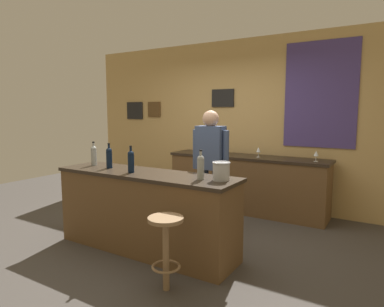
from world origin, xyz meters
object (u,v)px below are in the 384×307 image
(bartender, at_px, (210,163))
(coffee_mug, at_px, (207,150))
(bar_stool, at_px, (166,241))
(wine_bottle_b, at_px, (109,157))
(wine_bottle_c, at_px, (131,161))
(wine_glass_a, at_px, (258,150))
(ice_bucket, at_px, (221,171))
(wine_bottle_a, at_px, (94,155))
(wine_bottle_d, at_px, (201,166))
(wine_glass_b, at_px, (316,154))

(bartender, height_order, coffee_mug, bartender)
(bar_stool, distance_m, coffee_mug, 2.88)
(bar_stool, xyz_separation_m, wine_bottle_b, (-1.27, 0.60, 0.60))
(wine_bottle_b, relative_size, wine_bottle_c, 1.00)
(wine_bottle_c, distance_m, wine_glass_a, 2.22)
(wine_bottle_c, height_order, wine_glass_a, wine_bottle_c)
(bar_stool, relative_size, wine_bottle_c, 2.22)
(bar_stool, height_order, ice_bucket, ice_bucket)
(bartender, distance_m, coffee_mug, 1.35)
(wine_bottle_a, height_order, wine_bottle_c, same)
(bartender, height_order, bar_stool, bartender)
(wine_bottle_d, relative_size, wine_glass_a, 1.97)
(wine_bottle_a, relative_size, wine_bottle_d, 1.00)
(coffee_mug, bearing_deg, bar_stool, -68.44)
(bar_stool, xyz_separation_m, wine_glass_b, (0.74, 2.59, 0.55))
(bartender, xyz_separation_m, coffee_mug, (-0.69, 1.16, 0.01))
(coffee_mug, bearing_deg, wine_bottle_d, -62.64)
(bar_stool, distance_m, wine_bottle_c, 1.15)
(wine_bottle_d, xyz_separation_m, ice_bucket, (0.20, 0.07, -0.04))
(wine_bottle_a, xyz_separation_m, wine_bottle_d, (1.61, -0.06, 0.00))
(wine_bottle_b, bearing_deg, coffee_mug, 83.56)
(bartender, xyz_separation_m, wine_bottle_b, (-0.92, -0.88, 0.12))
(wine_glass_a, bearing_deg, bartender, -101.88)
(wine_bottle_d, xyz_separation_m, wine_glass_b, (0.72, 2.01, -0.05))
(bar_stool, height_order, wine_glass_b, wine_glass_b)
(ice_bucket, height_order, coffee_mug, ice_bucket)
(wine_bottle_c, xyz_separation_m, wine_glass_a, (0.73, 2.09, -0.05))
(wine_bottle_a, height_order, wine_glass_b, wine_bottle_a)
(wine_bottle_b, relative_size, coffee_mug, 2.45)
(bartender, relative_size, wine_glass_a, 10.45)
(wine_bottle_d, bearing_deg, ice_bucket, 20.21)
(wine_glass_b, bearing_deg, bartender, -134.47)
(wine_bottle_d, height_order, wine_glass_a, wine_bottle_d)
(wine_bottle_a, relative_size, wine_glass_a, 1.97)
(wine_bottle_c, relative_size, wine_bottle_d, 1.00)
(bar_stool, bearing_deg, wine_bottle_c, 149.00)
(ice_bucket, distance_m, wine_glass_a, 1.97)
(bartender, relative_size, coffee_mug, 12.96)
(wine_bottle_a, xyz_separation_m, wine_bottle_b, (0.32, -0.05, 0.00))
(wine_glass_a, xyz_separation_m, coffee_mug, (-0.93, 0.04, -0.06))
(bar_stool, relative_size, wine_glass_b, 4.39)
(ice_bucket, bearing_deg, wine_bottle_c, -171.99)
(wine_bottle_b, distance_m, wine_glass_b, 2.84)
(wine_glass_a, relative_size, coffee_mug, 1.24)
(wine_glass_a, bearing_deg, wine_bottle_d, -86.23)
(wine_bottle_c, bearing_deg, bar_stool, -31.00)
(wine_bottle_a, relative_size, coffee_mug, 2.45)
(wine_bottle_d, bearing_deg, wine_bottle_a, 177.91)
(wine_bottle_b, bearing_deg, ice_bucket, 2.26)
(wine_bottle_a, height_order, wine_glass_a, wine_bottle_a)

